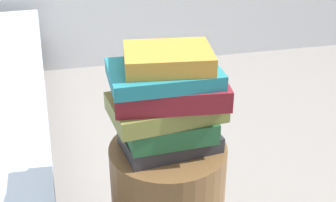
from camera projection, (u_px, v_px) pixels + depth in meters
The scene contains 6 objects.
book_charcoal at pixel (170, 141), 1.31m from camera, with size 0.26×0.16×0.04m, color #28282D.
book_forest at pixel (170, 126), 1.28m from camera, with size 0.24×0.17×0.06m, color #1E512D.
book_olive at pixel (165, 107), 1.27m from camera, with size 0.30×0.19×0.05m, color olive.
book_maroon at pixel (170, 90), 1.24m from camera, with size 0.30×0.20×0.06m, color maroon.
book_teal at pixel (163, 73), 1.22m from camera, with size 0.29×0.20×0.04m, color #1E727F.
book_ochre at pixel (166, 58), 1.20m from camera, with size 0.22×0.17×0.05m, color #B7842D.
Camera 1 is at (-0.25, -1.09, 1.28)m, focal length 49.85 mm.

